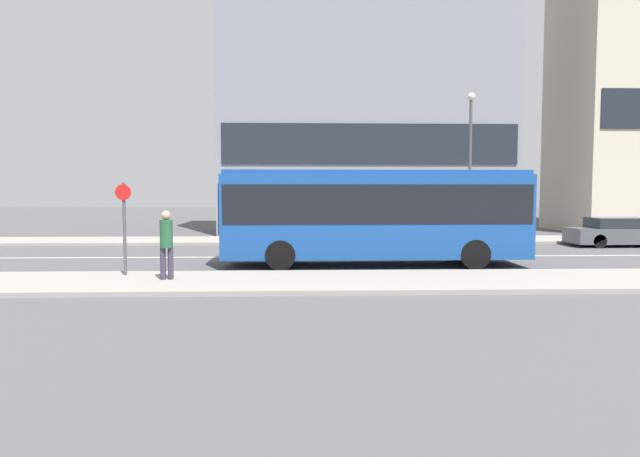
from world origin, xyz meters
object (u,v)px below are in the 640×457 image
object	(u,v)px
bus_stop_sign	(124,221)
street_lamp	(470,151)
parked_car_0	(621,233)
pedestrian_near_stop	(166,240)
city_bus	(374,211)

from	to	relation	value
bus_stop_sign	street_lamp	size ratio (longest dim) A/B	0.38
parked_car_0	pedestrian_near_stop	xyz separation A→B (m)	(-18.05, -9.65, 0.58)
city_bus	parked_car_0	xyz separation A→B (m)	(11.98, 6.01, -1.21)
city_bus	street_lamp	xyz separation A→B (m)	(5.52, 7.60, 2.52)
city_bus	street_lamp	bearing A→B (deg)	51.63
parked_car_0	street_lamp	bearing A→B (deg)	166.16
city_bus	bus_stop_sign	distance (m)	7.96
pedestrian_near_stop	bus_stop_sign	size ratio (longest dim) A/B	0.71
city_bus	street_lamp	size ratio (longest dim) A/B	1.46
pedestrian_near_stop	bus_stop_sign	xyz separation A→B (m)	(-1.37, 0.84, 0.47)
bus_stop_sign	city_bus	bearing A→B (deg)	20.69
city_bus	pedestrian_near_stop	xyz separation A→B (m)	(-6.08, -3.65, -0.63)
street_lamp	city_bus	bearing A→B (deg)	-126.01
parked_car_0	bus_stop_sign	distance (m)	21.35
city_bus	parked_car_0	world-z (taller)	city_bus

